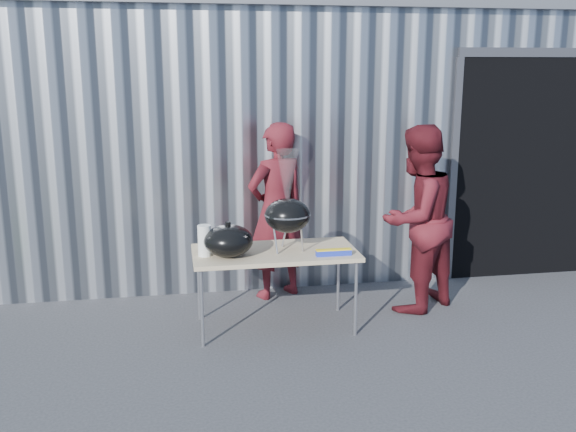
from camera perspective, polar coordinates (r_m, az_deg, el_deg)
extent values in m
plane|color=#333335|center=(5.61, 1.25, -12.18)|extent=(80.00, 80.00, 0.00)
cube|color=silver|center=(9.88, 0.47, 7.91)|extent=(8.00, 6.00, 3.00)
cube|color=slate|center=(9.86, 0.49, 16.92)|extent=(8.20, 6.20, 0.10)
cube|color=black|center=(8.50, 20.51, 4.54)|extent=(2.40, 1.20, 2.50)
cube|color=#4C4C51|center=(7.94, 23.39, 13.19)|extent=(2.52, 0.08, 0.10)
cube|color=tan|center=(5.90, -1.18, -3.29)|extent=(1.50, 0.75, 0.04)
cylinder|color=silver|center=(5.66, -7.65, -8.14)|extent=(0.03, 0.03, 0.71)
cylinder|color=silver|center=(5.87, 6.05, -7.31)|extent=(0.03, 0.03, 0.71)
cylinder|color=silver|center=(6.25, -7.92, -6.07)|extent=(0.03, 0.03, 0.71)
cylinder|color=silver|center=(6.44, 4.49, -5.40)|extent=(0.03, 0.03, 0.71)
ellipsoid|color=black|center=(5.80, -0.05, 0.05)|extent=(0.41, 0.41, 0.31)
cylinder|color=silver|center=(5.80, -0.05, 0.16)|extent=(0.42, 0.42, 0.02)
cylinder|color=silver|center=(5.80, -0.05, 0.28)|extent=(0.40, 0.40, 0.01)
cylinder|color=silver|center=(5.99, -0.29, -1.63)|extent=(0.02, 0.02, 0.24)
cylinder|color=silver|center=(5.77, -1.12, -2.21)|extent=(0.02, 0.02, 0.24)
cylinder|color=silver|center=(5.81, 1.25, -2.10)|extent=(0.02, 0.02, 0.24)
cylinder|color=#C86647|center=(5.78, -1.31, 0.36)|extent=(0.02, 0.14, 0.02)
cylinder|color=#C86647|center=(5.78, -0.99, 0.38)|extent=(0.02, 0.14, 0.02)
cylinder|color=#C86647|center=(5.79, -0.68, 0.39)|extent=(0.02, 0.14, 0.02)
cylinder|color=#C86647|center=(5.79, -0.37, 0.40)|extent=(0.02, 0.14, 0.02)
cylinder|color=#C86647|center=(5.80, -0.05, 0.41)|extent=(0.02, 0.14, 0.02)
cylinder|color=#C86647|center=(5.80, 0.26, 0.43)|extent=(0.02, 0.14, 0.02)
cylinder|color=#C86647|center=(5.81, 0.57, 0.44)|extent=(0.02, 0.14, 0.02)
cylinder|color=#C86647|center=(5.81, 0.89, 0.45)|extent=(0.02, 0.14, 0.02)
cylinder|color=#C86647|center=(5.82, 1.20, 0.46)|extent=(0.02, 0.14, 0.02)
cone|color=silver|center=(5.74, -0.05, 3.20)|extent=(0.20, 0.20, 0.55)
ellipsoid|color=black|center=(5.71, -5.32, -2.20)|extent=(0.44, 0.44, 0.29)
cylinder|color=black|center=(5.67, -5.35, -0.66)|extent=(0.05, 0.05, 0.03)
cylinder|color=white|center=(5.74, -7.43, -2.18)|extent=(0.12, 0.12, 0.28)
cube|color=white|center=(6.04, -6.69, -2.28)|extent=(0.20, 0.15, 0.10)
cube|color=#1C30BA|center=(5.74, 4.08, -3.30)|extent=(0.32, 0.06, 0.05)
cube|color=yellow|center=(5.74, 4.09, -3.00)|extent=(0.32, 0.06, 0.01)
imported|color=#53141B|center=(6.69, -1.03, 0.43)|extent=(0.80, 0.68, 1.85)
imported|color=#53141B|center=(6.46, 11.34, -0.26)|extent=(1.14, 1.07, 1.86)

